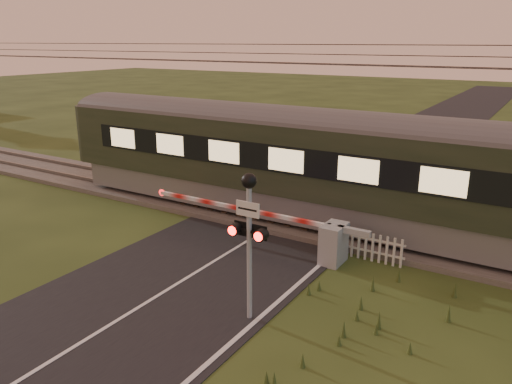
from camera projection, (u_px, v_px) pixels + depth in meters
The scene contains 7 objects.
ground at pixel (166, 292), 12.89m from camera, with size 160.00×160.00×0.00m, color #2A3915.
road at pixel (160, 295), 12.68m from camera, with size 6.00×140.00×0.03m.
track_bed at pixel (285, 217), 18.17m from camera, with size 140.00×3.40×0.39m.
overhead_wires at pixel (288, 56), 16.52m from camera, with size 120.00×0.62×0.62m.
boom_gate at pixel (321, 239), 14.59m from camera, with size 7.72×0.91×1.21m.
crossing_signal at pixel (249, 221), 10.97m from camera, with size 0.89×0.36×3.50m.
picket_fence at pixel (366, 246), 14.65m from camera, with size 2.32×0.07×0.86m.
Camera 1 is at (8.05, -8.64, 6.22)m, focal length 35.00 mm.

